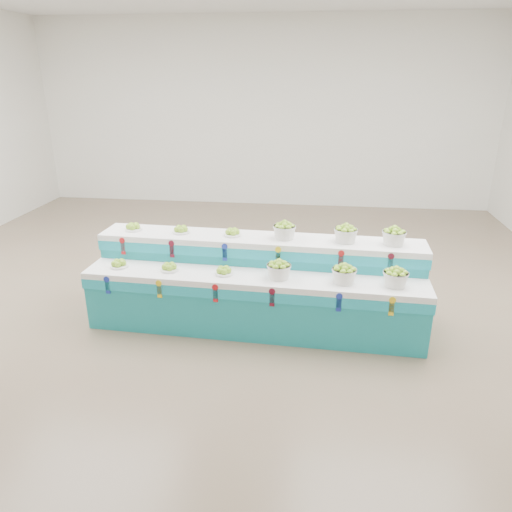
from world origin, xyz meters
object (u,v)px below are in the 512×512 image
Objects in this scene: basket_upper_right at (394,236)px; basket_lower_left at (279,269)px; plate_upper_mid at (181,229)px; display_stand at (256,284)px.

basket_lower_left is at bearing -161.38° from basket_upper_right.
plate_upper_mid is 0.79× the size of basket_upper_right.
basket_lower_left is 1.26× the size of plate_upper_mid.
basket_lower_left is 1.00× the size of basket_upper_right.
basket_lower_left is at bearing -23.38° from plate_upper_mid.
plate_upper_mid is 2.53m from basket_upper_right.
plate_upper_mid is (-1.25, 0.54, 0.25)m from basket_lower_left.
display_stand is 14.56× the size of basket_lower_left.
basket_upper_right is (1.56, 0.17, 0.61)m from display_stand.
basket_upper_right reaches higher than basket_lower_left.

